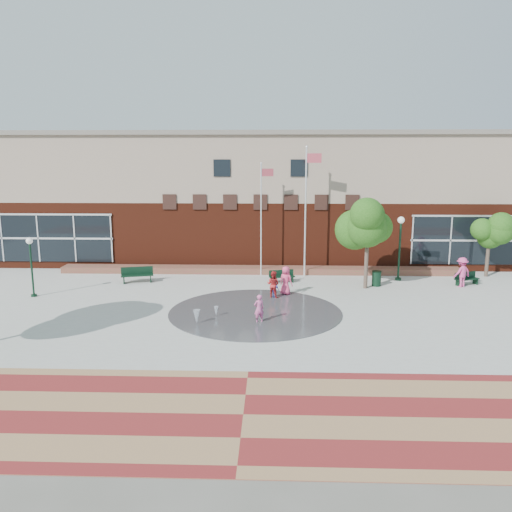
{
  "coord_description": "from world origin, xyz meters",
  "views": [
    {
      "loc": [
        0.82,
        -20.3,
        7.24
      ],
      "look_at": [
        0.0,
        4.0,
        2.6
      ],
      "focal_mm": 35.0,
      "sensor_mm": 36.0,
      "label": 1
    }
  ],
  "objects_px": {
    "trash_can": "(376,279)",
    "child_splash": "(259,309)",
    "flagpole_left": "(262,213)",
    "flagpole_right": "(306,205)",
    "bench_left": "(137,278)"
  },
  "relations": [
    {
      "from": "flagpole_left",
      "to": "bench_left",
      "type": "relative_size",
      "value": 3.66
    },
    {
      "from": "flagpole_left",
      "to": "trash_can",
      "type": "xyz_separation_m",
      "value": [
        6.8,
        -2.63,
        -3.53
      ]
    },
    {
      "from": "flagpole_right",
      "to": "child_splash",
      "type": "relative_size",
      "value": 6.22
    },
    {
      "from": "flagpole_left",
      "to": "trash_can",
      "type": "distance_m",
      "value": 8.1
    },
    {
      "from": "trash_can",
      "to": "flagpole_left",
      "type": "bearing_deg",
      "value": 158.83
    },
    {
      "from": "flagpole_right",
      "to": "child_splash",
      "type": "distance_m",
      "value": 10.45
    },
    {
      "from": "flagpole_right",
      "to": "trash_can",
      "type": "relative_size",
      "value": 8.89
    },
    {
      "from": "trash_can",
      "to": "flagpole_right",
      "type": "bearing_deg",
      "value": 149.38
    },
    {
      "from": "bench_left",
      "to": "child_splash",
      "type": "height_order",
      "value": "child_splash"
    },
    {
      "from": "child_splash",
      "to": "trash_can",
      "type": "bearing_deg",
      "value": -157.35
    },
    {
      "from": "flagpole_left",
      "to": "child_splash",
      "type": "xyz_separation_m",
      "value": [
        0.1,
        -9.56,
        -3.34
      ]
    },
    {
      "from": "flagpole_left",
      "to": "flagpole_right",
      "type": "xyz_separation_m",
      "value": [
        2.78,
        -0.25,
        0.57
      ]
    },
    {
      "from": "trash_can",
      "to": "child_splash",
      "type": "xyz_separation_m",
      "value": [
        -6.7,
        -6.93,
        0.19
      ]
    },
    {
      "from": "bench_left",
      "to": "flagpole_left",
      "type": "bearing_deg",
      "value": 2.12
    },
    {
      "from": "flagpole_right",
      "to": "bench_left",
      "type": "height_order",
      "value": "flagpole_right"
    }
  ]
}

